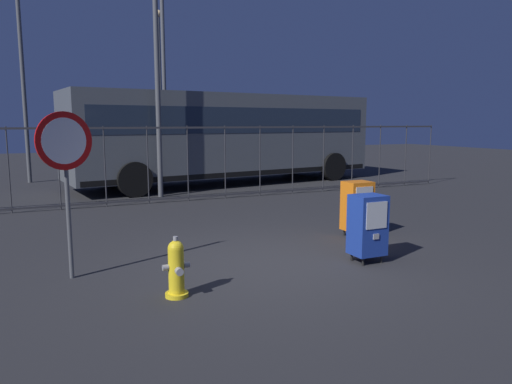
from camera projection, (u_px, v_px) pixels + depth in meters
name	position (u px, v px, depth m)	size (l,w,h in m)	color
ground_plane	(271.00, 263.00, 7.13)	(60.00, 60.00, 0.00)	#262628
fire_hydrant	(176.00, 269.00, 5.72)	(0.33, 0.32, 0.75)	yellow
newspaper_box_primary	(368.00, 225.00, 7.13)	(0.48, 0.42, 1.02)	black
newspaper_box_secondary	(357.00, 206.00, 8.74)	(0.48, 0.42, 1.02)	black
stop_sign	(65.00, 160.00, 6.22)	(0.71, 0.31, 2.23)	#4C4F54
fence_barrier	(168.00, 164.00, 12.43)	(18.03, 0.04, 2.00)	#2D2D33
bus_near	(227.00, 134.00, 16.19)	(10.74, 3.89, 3.00)	#4C5156
street_light_near_left	(163.00, 44.00, 16.94)	(0.32, 0.32, 8.53)	#4C4F54
street_light_near_right	(156.00, 43.00, 12.90)	(0.32, 0.32, 7.31)	#4C4F54
street_light_far_left	(21.00, 49.00, 16.05)	(0.32, 0.32, 7.89)	#4C4F54
street_light_far_right	(160.00, 78.00, 21.88)	(0.32, 0.32, 7.10)	#4C4F54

